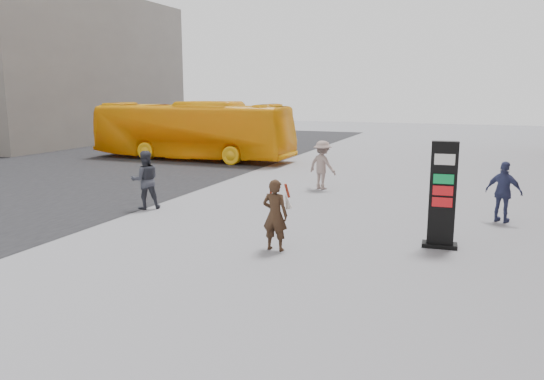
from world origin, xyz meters
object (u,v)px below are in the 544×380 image
(info_pylon, at_px, (442,195))
(pedestrian_c, at_px, (504,192))
(pedestrian_a, at_px, (145,180))
(woman, at_px, (275,214))
(pedestrian_b, at_px, (322,165))
(bus, at_px, (192,131))

(info_pylon, height_order, pedestrian_c, info_pylon)
(info_pylon, xyz_separation_m, pedestrian_c, (1.39, 3.08, -0.38))
(info_pylon, bearing_deg, pedestrian_c, 61.47)
(info_pylon, relative_size, pedestrian_c, 1.46)
(pedestrian_a, bearing_deg, pedestrian_c, 150.44)
(info_pylon, xyz_separation_m, pedestrian_a, (-8.61, 0.94, -0.33))
(woman, distance_m, pedestrian_a, 5.76)
(pedestrian_b, bearing_deg, bus, -9.87)
(pedestrian_c, bearing_deg, pedestrian_b, -4.86)
(pedestrian_a, bearing_deg, bus, -108.51)
(woman, height_order, pedestrian_b, pedestrian_b)
(pedestrian_b, distance_m, pedestrian_c, 6.64)
(bus, distance_m, pedestrian_a, 11.73)
(pedestrian_a, height_order, pedestrian_c, pedestrian_a)
(info_pylon, height_order, pedestrian_b, info_pylon)
(bus, distance_m, pedestrian_b, 10.37)
(bus, relative_size, pedestrian_c, 6.45)
(bus, bearing_deg, info_pylon, -130.72)
(woman, xyz_separation_m, pedestrian_c, (4.82, 4.66, 0.00))
(pedestrian_c, bearing_deg, bus, -9.01)
(bus, bearing_deg, pedestrian_a, -156.03)
(woman, bearing_deg, pedestrian_c, -134.02)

